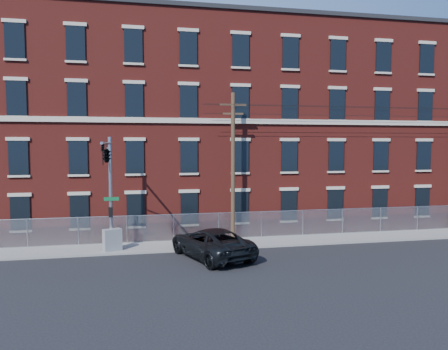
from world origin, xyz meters
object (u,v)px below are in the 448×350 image
at_px(pickup_truck, 211,243).
at_px(utility_cabinet, 112,240).
at_px(traffic_signal_mast, 108,167).
at_px(utility_pole_near, 233,164).

relative_size(pickup_truck, utility_cabinet, 4.65).
relative_size(traffic_signal_mast, utility_pole_near, 0.70).
distance_m(traffic_signal_mast, pickup_truck, 7.39).
relative_size(utility_pole_near, pickup_truck, 1.59).
bearing_deg(utility_cabinet, traffic_signal_mast, -114.02).
height_order(pickup_truck, utility_cabinet, pickup_truck).
height_order(traffic_signal_mast, pickup_truck, traffic_signal_mast).
bearing_deg(utility_cabinet, utility_pole_near, -11.98).
xyz_separation_m(traffic_signal_mast, utility_cabinet, (0.07, 2.02, -4.59)).
bearing_deg(traffic_signal_mast, utility_pole_near, 23.14).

